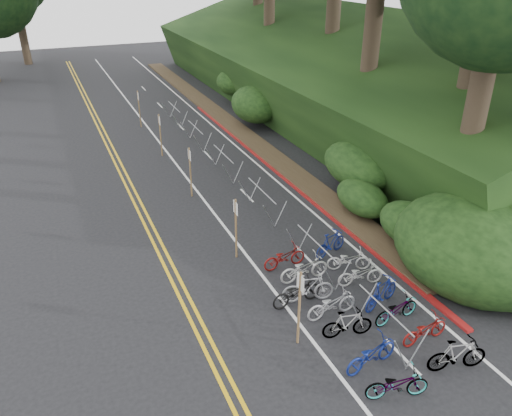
{
  "coord_description": "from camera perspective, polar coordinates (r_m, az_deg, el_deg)",
  "views": [
    {
      "loc": [
        -5.24,
        -10.46,
        10.52
      ],
      "look_at": [
        1.96,
        6.22,
        1.3
      ],
      "focal_mm": 35.0,
      "sensor_mm": 36.0,
      "label": 1
    }
  ],
  "objects": [
    {
      "name": "embankment",
      "position": [
        35.56,
        8.37,
        13.71
      ],
      "size": [
        14.3,
        48.14,
        9.11
      ],
      "color": "black",
      "rests_on": "ground"
    },
    {
      "name": "bike_racks_rest",
      "position": [
        26.68,
        -3.73,
        5.61
      ],
      "size": [
        1.14,
        23.0,
        1.17
      ],
      "color": "#999CA1",
      "rests_on": "ground"
    },
    {
      "name": "ground",
      "position": [
        15.73,
        2.52,
        -15.09
      ],
      "size": [
        120.0,
        120.0,
        0.0
      ],
      "primitive_type": "plane",
      "color": "black",
      "rests_on": "ground"
    },
    {
      "name": "signpost_near",
      "position": [
        14.83,
        4.98,
        -10.84
      ],
      "size": [
        0.08,
        0.4,
        2.56
      ],
      "color": "brown",
      "rests_on": "ground"
    },
    {
      "name": "bike_rack_front",
      "position": [
        15.61,
        14.4,
        -12.15
      ],
      "size": [
        1.19,
        2.63,
        1.27
      ],
      "color": "#999CA1",
      "rests_on": "ground"
    },
    {
      "name": "bike_front",
      "position": [
        16.93,
        4.68,
        -9.56
      ],
      "size": [
        0.75,
        1.87,
        0.96
      ],
      "primitive_type": "imported",
      "rotation": [
        0.0,
        0.0,
        1.63
      ],
      "color": "black",
      "rests_on": "ground"
    },
    {
      "name": "red_curb",
      "position": [
        27.09,
        2.44,
        4.14
      ],
      "size": [
        0.25,
        28.0,
        0.1
      ],
      "primitive_type": "cube",
      "color": "maroon",
      "rests_on": "ground"
    },
    {
      "name": "bike_valet",
      "position": [
        16.88,
        11.27,
        -10.2
      ],
      "size": [
        3.33,
        8.62,
        1.09
      ],
      "color": "slate",
      "rests_on": "ground"
    },
    {
      "name": "road_markings",
      "position": [
        23.82,
        -6.63,
        0.52
      ],
      "size": [
        7.47,
        80.0,
        0.01
      ],
      "color": "gold",
      "rests_on": "ground"
    },
    {
      "name": "signposts_rest",
      "position": [
        26.74,
        -9.38,
        6.67
      ],
      "size": [
        0.08,
        18.4,
        2.5
      ],
      "color": "brown",
      "rests_on": "ground"
    }
  ]
}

